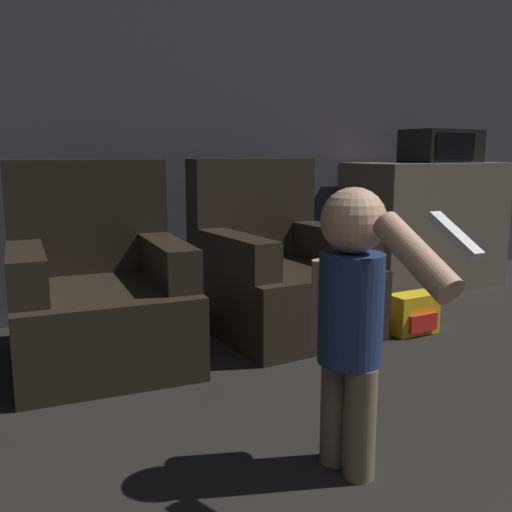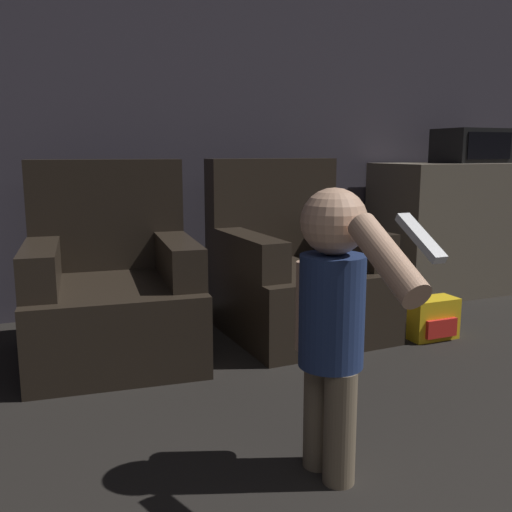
{
  "view_description": "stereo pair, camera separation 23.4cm",
  "coord_description": "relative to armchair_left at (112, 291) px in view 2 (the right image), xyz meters",
  "views": [
    {
      "loc": [
        -0.65,
        0.95,
        1.02
      ],
      "look_at": [
        0.45,
        2.98,
        0.59
      ],
      "focal_mm": 40.0,
      "sensor_mm": 36.0,
      "label": 1
    },
    {
      "loc": [
        -0.44,
        0.85,
        1.02
      ],
      "look_at": [
        0.45,
        2.98,
        0.59
      ],
      "focal_mm": 40.0,
      "sensor_mm": 36.0,
      "label": 2
    }
  ],
  "objects": [
    {
      "name": "wall_back",
      "position": [
        0.03,
        0.78,
        0.98
      ],
      "size": [
        8.4,
        0.05,
        2.6
      ],
      "color": "#3D3842",
      "rests_on": "ground_plane"
    },
    {
      "name": "armchair_left",
      "position": [
        0.0,
        0.0,
        0.0
      ],
      "size": [
        0.89,
        0.95,
        0.98
      ],
      "rotation": [
        0.0,
        0.0,
        -0.1
      ],
      "color": "black",
      "rests_on": "ground_plane"
    },
    {
      "name": "microwave",
      "position": [
        2.68,
        0.4,
        0.74
      ],
      "size": [
        0.55,
        0.36,
        0.24
      ],
      "color": "black",
      "rests_on": "kitchen_counter"
    },
    {
      "name": "person_toddler",
      "position": [
        0.45,
        -1.42,
        0.22
      ],
      "size": [
        0.2,
        0.62,
        0.91
      ],
      "rotation": [
        0.0,
        0.0,
        1.69
      ],
      "color": "brown",
      "rests_on": "ground_plane"
    },
    {
      "name": "kitchen_counter",
      "position": [
        2.55,
        0.4,
        0.15
      ],
      "size": [
        1.17,
        0.62,
        0.94
      ],
      "color": "#665B4C",
      "rests_on": "ground_plane"
    },
    {
      "name": "armchair_right",
      "position": [
        1.02,
        0.0,
        0.0
      ],
      "size": [
        0.84,
        0.91,
        0.98
      ],
      "rotation": [
        0.0,
        0.0,
        0.04
      ],
      "color": "black",
      "rests_on": "ground_plane"
    },
    {
      "name": "toy_backpack",
      "position": [
        1.65,
        -0.45,
        -0.21
      ],
      "size": [
        0.28,
        0.17,
        0.23
      ],
      "color": "yellow",
      "rests_on": "ground_plane"
    }
  ]
}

